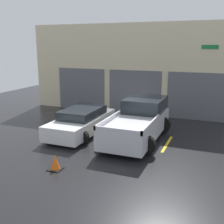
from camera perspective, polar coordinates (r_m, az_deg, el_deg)
ground_plane at (r=15.19m, az=1.81°, el=-2.99°), size 28.00×28.00×0.00m
shophouse_building at (r=17.75m, az=5.57°, el=8.40°), size 14.85×0.68×5.61m
pickup_truck at (r=13.18m, az=5.45°, el=-1.91°), size 2.55×5.05×1.75m
sedan_white at (r=14.05m, az=-6.15°, el=-1.91°), size 2.18×4.55×1.24m
parking_stripe_far_left at (r=14.90m, az=-11.00°, el=-3.55°), size 0.12×2.20×0.01m
parking_stripe_left at (r=13.61m, az=-0.79°, el=-4.95°), size 0.12×2.20×0.01m
parking_stripe_centre at (r=12.83m, az=11.14°, el=-6.38°), size 0.12×2.20×0.01m
traffic_cone at (r=10.27m, az=-11.49°, el=-10.07°), size 0.47×0.47×0.55m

